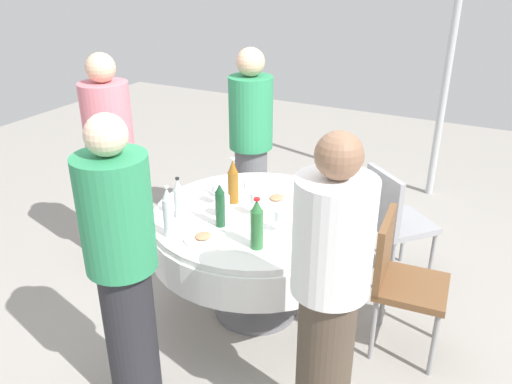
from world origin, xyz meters
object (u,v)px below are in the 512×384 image
object	(u,v)px
wine_glass_north	(217,189)
person_front	(112,161)
wine_glass_rear	(256,199)
chair_north	(393,217)
wine_glass_right	(224,201)
plate_left	(331,226)
bottle_green_front	(257,225)
bottle_clear_right	(168,213)
plate_inner	(277,199)
bottle_dark_green_outer	(220,206)
bottle_clear_south	(179,199)
person_west	(329,300)
wine_glass_west	(280,217)
person_south	(251,145)
chair_rear	(399,274)
plate_far	(203,238)
person_outer	(123,268)
bottle_amber_west	(233,182)
dining_table	(256,234)

from	to	relation	value
wine_glass_north	person_front	world-z (taller)	person_front
wine_glass_rear	chair_north	bearing A→B (deg)	-40.26
wine_glass_rear	person_front	size ratio (longest dim) A/B	0.10
wine_glass_right	plate_left	size ratio (longest dim) A/B	0.71
bottle_green_front	bottle_clear_right	world-z (taller)	bottle_clear_right
plate_inner	person_front	size ratio (longest dim) A/B	0.14
bottle_dark_green_outer	bottle_clear_south	distance (m)	0.28
person_west	wine_glass_west	bearing A→B (deg)	-94.20
person_south	wine_glass_west	bearing A→B (deg)	-84.08
bottle_green_front	bottle_dark_green_outer	distance (m)	0.33
plate_left	chair_rear	distance (m)	0.48
wine_glass_right	wine_glass_rear	world-z (taller)	wine_glass_rear
person_south	person_west	size ratio (longest dim) A/B	0.98
bottle_clear_right	person_front	bearing A→B (deg)	58.56
person_front	person_west	distance (m)	2.12
wine_glass_north	plate_left	world-z (taller)	wine_glass_north
bottle_green_front	plate_far	distance (m)	0.34
wine_glass_north	wine_glass_rear	distance (m)	0.29
wine_glass_right	chair_north	world-z (taller)	wine_glass_right
wine_glass_right	plate_far	xyz separation A→B (m)	(-0.29, -0.04, -0.10)
wine_glass_west	person_outer	xyz separation A→B (m)	(-0.83, 0.45, -0.00)
bottle_clear_south	plate_far	world-z (taller)	bottle_clear_south
person_front	person_south	xyz separation A→B (m)	(0.79, -0.71, -0.01)
wine_glass_rear	person_front	xyz separation A→B (m)	(0.10, 1.21, -0.01)
plate_far	chair_north	bearing A→B (deg)	-34.02
wine_glass_north	person_front	xyz separation A→B (m)	(0.07, 0.92, -0.00)
bottle_amber_west	plate_far	xyz separation A→B (m)	(-0.50, -0.09, -0.13)
wine_glass_right	plate_left	xyz separation A→B (m)	(0.17, -0.63, -0.10)
plate_left	person_west	world-z (taller)	person_west
person_front	person_south	size ratio (longest dim) A/B	1.02
person_outer	chair_rear	bearing A→B (deg)	-124.31
dining_table	bottle_amber_west	bearing A→B (deg)	71.15
wine_glass_rear	plate_left	bearing A→B (deg)	-81.74
wine_glass_west	wine_glass_rear	distance (m)	0.25
person_south	wine_glass_north	bearing A→B (deg)	-105.93
bottle_amber_west	person_front	world-z (taller)	person_front
chair_north	person_west	bearing A→B (deg)	-45.67
bottle_clear_south	wine_glass_north	xyz separation A→B (m)	(0.25, -0.12, -0.01)
person_outer	wine_glass_rear	bearing A→B (deg)	-91.38
bottle_clear_right	chair_rear	bearing A→B (deg)	-65.52
bottle_clear_south	chair_north	world-z (taller)	bottle_clear_south
wine_glass_right	chair_rear	size ratio (longest dim) A/B	0.16
bottle_green_front	person_outer	bearing A→B (deg)	146.72
bottle_clear_south	bottle_amber_west	xyz separation A→B (m)	(0.33, -0.19, 0.02)
bottle_dark_green_outer	wine_glass_north	distance (m)	0.29
bottle_dark_green_outer	plate_left	xyz separation A→B (m)	(0.28, -0.59, -0.12)
plate_inner	plate_far	world-z (taller)	same
wine_glass_right	plate_left	world-z (taller)	wine_glass_right
bottle_dark_green_outer	wine_glass_right	distance (m)	0.11
chair_north	person_outer	bearing A→B (deg)	-75.20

